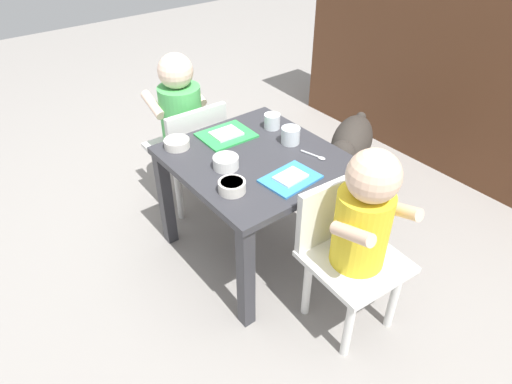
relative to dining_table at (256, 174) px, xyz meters
name	(u,v)px	position (x,y,z in m)	size (l,w,h in m)	color
ground_plane	(256,249)	(0.00, 0.00, -0.37)	(7.00, 7.00, 0.00)	gray
kitchen_cabinet_back	(465,58)	(0.00, 1.27, 0.15)	(1.71, 0.36, 1.04)	#56331E
dining_table	(256,174)	(0.00, 0.00, 0.00)	(0.59, 0.55, 0.44)	#333338
seated_child_left	(182,117)	(-0.45, -0.03, 0.06)	(0.29, 0.29, 0.69)	silver
seated_child_right	(360,222)	(0.45, 0.03, 0.06)	(0.30, 0.30, 0.68)	silver
dog	(351,144)	(-0.09, 0.62, -0.14)	(0.34, 0.45, 0.34)	#332D28
food_tray_left	(227,135)	(-0.18, 0.00, 0.08)	(0.16, 0.20, 0.02)	green
food_tray_right	(291,178)	(0.18, 0.00, 0.08)	(0.15, 0.19, 0.02)	#388CD8
water_cup_left	(272,122)	(-0.13, 0.18, 0.10)	(0.06, 0.06, 0.06)	white
water_cup_right	(290,136)	(0.00, 0.16, 0.10)	(0.07, 0.07, 0.06)	white
veggie_bowl_near	(177,143)	(-0.23, -0.19, 0.09)	(0.09, 0.09, 0.03)	silver
veggie_bowl_far	(232,186)	(0.12, -0.19, 0.10)	(0.09, 0.09, 0.04)	silver
cereal_bowl_right_side	(226,162)	(-0.01, -0.12, 0.10)	(0.09, 0.09, 0.04)	white
spoon_by_left_tray	(316,156)	(0.13, 0.16, 0.08)	(0.10, 0.04, 0.01)	silver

